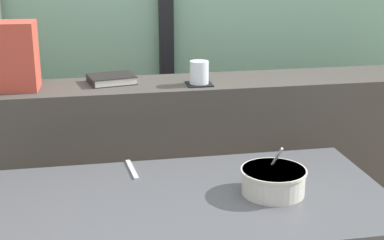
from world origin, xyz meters
The scene contains 7 objects.
dark_console_ledge centered at (0.00, 0.55, 0.44)m, with size 2.80×0.30×0.89m, color #423D38.
breakfast_table centered at (-0.06, -0.09, 0.58)m, with size 1.23×0.66×0.68m.
coaster_square centered at (0.08, 0.49, 0.89)m, with size 0.10×0.10×0.01m, color black.
juice_glass centered at (0.08, 0.49, 0.94)m, with size 0.08×0.08×0.09m.
closed_book centered at (-0.27, 0.58, 0.91)m, with size 0.20×0.17×0.03m.
soup_bowl centered at (0.19, -0.11, 0.72)m, with size 0.21×0.21×0.16m.
fork_utensil centered at (-0.23, 0.16, 0.68)m, with size 0.02×0.17×0.01m, color silver.
Camera 1 is at (-0.36, -1.67, 1.44)m, focal length 53.35 mm.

